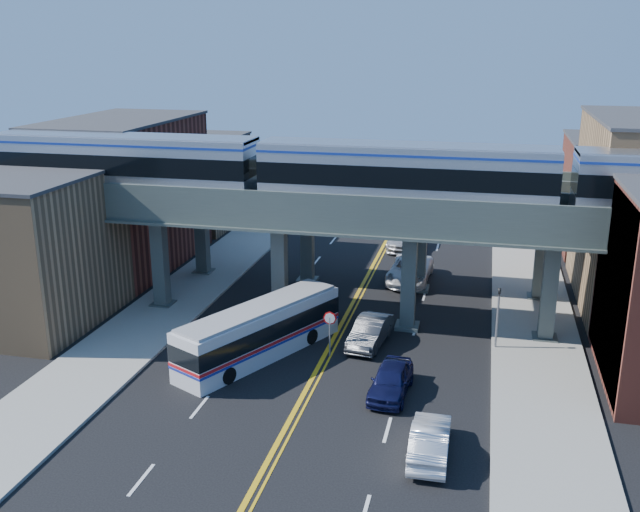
{
  "coord_description": "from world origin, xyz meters",
  "views": [
    {
      "loc": [
        8.01,
        -32.18,
        16.78
      ],
      "look_at": [
        -0.84,
        5.52,
        4.96
      ],
      "focal_mm": 40.0,
      "sensor_mm": 36.0,
      "label": 1
    }
  ],
  "objects_px": {
    "car_lane_c": "(410,270)",
    "car_parked_curb": "(430,440)",
    "transit_bus": "(260,332)",
    "traffic_signal": "(498,311)",
    "car_lane_d": "(405,237)",
    "transit_train": "(405,173)",
    "car_lane_a": "(391,380)",
    "car_lane_b": "(370,332)",
    "stop_sign": "(330,327)"
  },
  "relations": [
    {
      "from": "stop_sign",
      "to": "car_lane_d",
      "type": "xyz_separation_m",
      "value": [
        1.5,
        22.48,
        -0.86
      ]
    },
    {
      "from": "transit_train",
      "to": "car_lane_a",
      "type": "height_order",
      "value": "transit_train"
    },
    {
      "from": "car_lane_b",
      "to": "transit_train",
      "type": "bearing_deg",
      "value": 71.67
    },
    {
      "from": "stop_sign",
      "to": "car_lane_a",
      "type": "bearing_deg",
      "value": -42.99
    },
    {
      "from": "car_lane_c",
      "to": "car_lane_d",
      "type": "height_order",
      "value": "car_lane_d"
    },
    {
      "from": "transit_bus",
      "to": "traffic_signal",
      "type": "bearing_deg",
      "value": -46.48
    },
    {
      "from": "transit_bus",
      "to": "car_parked_curb",
      "type": "xyz_separation_m",
      "value": [
        9.93,
        -7.83,
        -0.68
      ]
    },
    {
      "from": "transit_bus",
      "to": "car_parked_curb",
      "type": "distance_m",
      "value": 12.67
    },
    {
      "from": "transit_train",
      "to": "traffic_signal",
      "type": "distance_m",
      "value": 9.32
    },
    {
      "from": "transit_bus",
      "to": "car_lane_d",
      "type": "height_order",
      "value": "transit_bus"
    },
    {
      "from": "car_lane_c",
      "to": "car_parked_curb",
      "type": "relative_size",
      "value": 1.36
    },
    {
      "from": "traffic_signal",
      "to": "transit_bus",
      "type": "height_order",
      "value": "traffic_signal"
    },
    {
      "from": "car_lane_d",
      "to": "transit_bus",
      "type": "bearing_deg",
      "value": -102.04
    },
    {
      "from": "transit_bus",
      "to": "car_lane_c",
      "type": "height_order",
      "value": "transit_bus"
    },
    {
      "from": "car_parked_curb",
      "to": "car_lane_b",
      "type": "bearing_deg",
      "value": -68.87
    },
    {
      "from": "transit_bus",
      "to": "car_lane_b",
      "type": "distance_m",
      "value": 6.37
    },
    {
      "from": "traffic_signal",
      "to": "car_lane_b",
      "type": "xyz_separation_m",
      "value": [
        -7.0,
        -0.91,
        -1.53
      ]
    },
    {
      "from": "car_lane_a",
      "to": "car_lane_b",
      "type": "relative_size",
      "value": 0.96
    },
    {
      "from": "transit_train",
      "to": "car_lane_a",
      "type": "relative_size",
      "value": 11.63
    },
    {
      "from": "car_lane_b",
      "to": "car_lane_c",
      "type": "height_order",
      "value": "car_lane_c"
    },
    {
      "from": "car_lane_b",
      "to": "car_lane_c",
      "type": "distance_m",
      "value": 11.67
    },
    {
      "from": "traffic_signal",
      "to": "car_lane_d",
      "type": "bearing_deg",
      "value": 110.8
    },
    {
      "from": "stop_sign",
      "to": "car_parked_curb",
      "type": "distance_m",
      "value": 10.69
    },
    {
      "from": "stop_sign",
      "to": "car_lane_a",
      "type": "xyz_separation_m",
      "value": [
        3.87,
        -3.61,
        -1.0
      ]
    },
    {
      "from": "car_lane_a",
      "to": "car_lane_c",
      "type": "xyz_separation_m",
      "value": [
        -1.0,
        17.33,
        0.09
      ]
    },
    {
      "from": "traffic_signal",
      "to": "car_parked_curb",
      "type": "distance_m",
      "value": 12.06
    },
    {
      "from": "stop_sign",
      "to": "car_lane_c",
      "type": "height_order",
      "value": "stop_sign"
    },
    {
      "from": "car_lane_a",
      "to": "car_lane_d",
      "type": "relative_size",
      "value": 0.72
    },
    {
      "from": "transit_bus",
      "to": "car_lane_c",
      "type": "bearing_deg",
      "value": 2.26
    },
    {
      "from": "car_lane_a",
      "to": "transit_train",
      "type": "bearing_deg",
      "value": 97.17
    },
    {
      "from": "transit_bus",
      "to": "car_lane_a",
      "type": "height_order",
      "value": "transit_bus"
    },
    {
      "from": "transit_train",
      "to": "car_lane_d",
      "type": "height_order",
      "value": "transit_train"
    },
    {
      "from": "car_lane_c",
      "to": "transit_train",
      "type": "bearing_deg",
      "value": -85.3
    },
    {
      "from": "transit_train",
      "to": "traffic_signal",
      "type": "relative_size",
      "value": 12.62
    },
    {
      "from": "traffic_signal",
      "to": "car_lane_b",
      "type": "bearing_deg",
      "value": -172.56
    },
    {
      "from": "transit_train",
      "to": "car_lane_b",
      "type": "relative_size",
      "value": 11.12
    },
    {
      "from": "transit_train",
      "to": "car_lane_a",
      "type": "xyz_separation_m",
      "value": [
        0.6,
        -8.61,
        -8.69
      ]
    },
    {
      "from": "transit_train",
      "to": "car_lane_c",
      "type": "relative_size",
      "value": 8.44
    },
    {
      "from": "transit_bus",
      "to": "car_lane_a",
      "type": "relative_size",
      "value": 2.41
    },
    {
      "from": "stop_sign",
      "to": "transit_bus",
      "type": "distance_m",
      "value": 3.84
    },
    {
      "from": "traffic_signal",
      "to": "transit_bus",
      "type": "xyz_separation_m",
      "value": [
        -12.63,
        -3.82,
        -0.87
      ]
    },
    {
      "from": "car_parked_curb",
      "to": "transit_bus",
      "type": "bearing_deg",
      "value": -38.96
    },
    {
      "from": "traffic_signal",
      "to": "car_lane_c",
      "type": "relative_size",
      "value": 0.67
    },
    {
      "from": "stop_sign",
      "to": "traffic_signal",
      "type": "relative_size",
      "value": 0.64
    },
    {
      "from": "stop_sign",
      "to": "car_parked_curb",
      "type": "height_order",
      "value": "stop_sign"
    },
    {
      "from": "transit_train",
      "to": "stop_sign",
      "type": "height_order",
      "value": "transit_train"
    },
    {
      "from": "transit_train",
      "to": "transit_bus",
      "type": "bearing_deg",
      "value": -140.28
    },
    {
      "from": "car_lane_a",
      "to": "car_parked_curb",
      "type": "xyz_separation_m",
      "value": [
        2.33,
        -5.04,
        -0.01
      ]
    },
    {
      "from": "car_lane_d",
      "to": "car_parked_curb",
      "type": "xyz_separation_m",
      "value": [
        4.7,
        -31.13,
        -0.16
      ]
    },
    {
      "from": "transit_bus",
      "to": "car_lane_a",
      "type": "xyz_separation_m",
      "value": [
        7.61,
        -2.79,
        -0.67
      ]
    }
  ]
}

